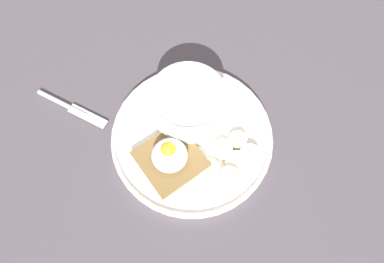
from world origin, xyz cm
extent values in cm
cube|color=#494349|center=(0.00, 0.00, 1.00)|extent=(120.00, 120.00, 2.00)
cylinder|color=white|center=(0.00, 0.00, 2.50)|extent=(26.01, 26.01, 1.00)
torus|color=white|center=(0.00, 0.00, 3.30)|extent=(25.81, 25.81, 0.60)
cylinder|color=white|center=(-3.26, -2.34, 6.32)|extent=(11.53, 11.53, 6.64)
torus|color=white|center=(-3.26, -2.34, 9.64)|extent=(11.73, 11.73, 0.60)
cylinder|color=#D4B68B|center=(-3.26, -2.34, 5.87)|extent=(10.13, 10.13, 5.34)
ellipsoid|color=#D4B68B|center=(-3.26, -2.34, 8.34)|extent=(9.62, 9.62, 1.20)
ellipsoid|color=#C2B18B|center=(-3.38, -2.68, 8.68)|extent=(1.46, 1.82, 0.68)
ellipsoid|color=tan|center=(-4.36, -2.30, 8.75)|extent=(2.25, 2.14, 0.81)
ellipsoid|color=tan|center=(-5.38, -1.98, 8.61)|extent=(1.26, 1.50, 0.55)
ellipsoid|color=beige|center=(-2.94, -5.32, 8.76)|extent=(1.71, 2.21, 0.84)
ellipsoid|color=#D2B093|center=(-2.90, -3.94, 8.63)|extent=(1.34, 1.58, 0.58)
cube|color=brown|center=(5.25, -1.04, 4.16)|extent=(12.20, 12.20, 0.30)
cube|color=#9F7B46|center=(5.25, -1.04, 3.63)|extent=(11.97, 11.97, 1.26)
ellipsoid|color=white|center=(5.25, -1.04, 5.67)|extent=(5.50, 5.47, 2.81)
sphere|color=yellow|center=(4.85, -1.40, 6.47)|extent=(2.57, 2.57, 2.57)
cylinder|color=#F0E8BD|center=(0.30, 5.48, 3.80)|extent=(4.23, 4.16, 1.87)
cylinder|color=#BBB593|center=(0.30, 5.48, 4.44)|extent=(0.74, 0.74, 0.23)
cylinder|color=beige|center=(4.01, 5.15, 3.48)|extent=(3.57, 3.63, 1.09)
cylinder|color=tan|center=(4.01, 5.15, 3.89)|extent=(0.64, 0.65, 0.17)
cylinder|color=#F4E3BE|center=(3.62, 8.26, 3.77)|extent=(3.71, 3.54, 1.83)
cylinder|color=#BEB194|center=(3.62, 8.26, 4.37)|extent=(0.65, 0.64, 0.23)
cylinder|color=#F1EAB1|center=(-1.22, 9.40, 3.79)|extent=(4.30, 4.23, 1.78)
cylinder|color=#BCB68A|center=(-1.22, 9.40, 4.46)|extent=(0.76, 0.75, 0.20)
cylinder|color=#F6E4B3|center=(-2.57, 6.84, 3.56)|extent=(3.74, 3.78, 1.25)
cylinder|color=#C0B28B|center=(-2.57, 6.84, 4.07)|extent=(0.67, 0.68, 0.16)
cylinder|color=beige|center=(0.85, 8.19, 3.65)|extent=(4.55, 4.47, 1.57)
cylinder|color=#B2B28A|center=(0.85, 8.19, 4.17)|extent=(0.81, 0.80, 0.22)
cylinder|color=silver|center=(4.56, -22.17, 2.40)|extent=(0.82, 9.99, 0.80)
cube|color=silver|center=(4.57, -17.18, 2.40)|extent=(1.61, 7.00, 0.30)
camera|label=1|loc=(20.31, 10.58, 58.48)|focal=35.00mm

